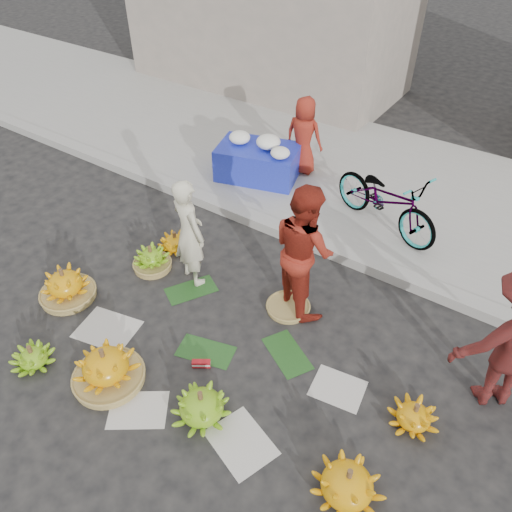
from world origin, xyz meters
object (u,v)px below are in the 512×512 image
Objects in this scene: banana_bunch_0 at (65,285)px; banana_bunch_4 at (347,484)px; flower_table at (258,160)px; vendor_cream at (189,233)px; bicycle at (386,199)px.

banana_bunch_0 is 0.80× the size of banana_bunch_4.
flower_table is at bearing 82.88° from banana_bunch_0.
vendor_cream reaches higher than bicycle.
banana_bunch_0 is 0.38× the size of bicycle.
banana_bunch_4 is 0.58× the size of flower_table.
bicycle reaches higher than flower_table.
banana_bunch_4 is 0.57× the size of vendor_cream.
banana_bunch_4 is (4.10, -0.29, -0.02)m from banana_bunch_0.
banana_bunch_4 is 0.47× the size of bicycle.
flower_table is at bearing 105.36° from bicycle.
banana_bunch_0 is at bearing 66.71° from vendor_cream.
bicycle is (2.78, 3.54, 0.40)m from banana_bunch_0.
bicycle reaches higher than banana_bunch_4.
banana_bunch_0 is 0.46× the size of vendor_cream.
bicycle is (1.68, 2.35, -0.16)m from vendor_cream.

